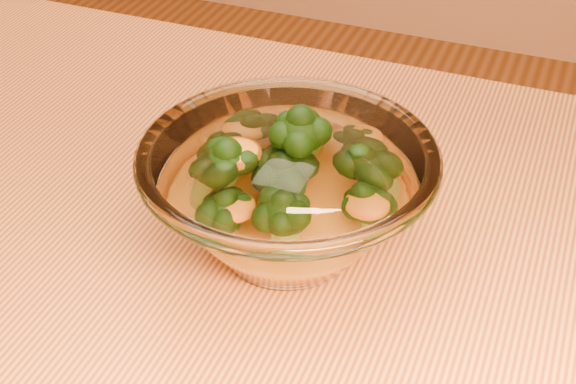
{
  "coord_description": "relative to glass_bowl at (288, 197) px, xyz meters",
  "views": [
    {
      "loc": [
        0.11,
        -0.36,
        1.16
      ],
      "look_at": [
        -0.07,
        0.08,
        0.81
      ],
      "focal_mm": 50.0,
      "sensor_mm": 36.0,
      "label": 1
    }
  ],
  "objects": [
    {
      "name": "broccoli_heap",
      "position": [
        -0.0,
        0.01,
        0.02
      ],
      "size": [
        0.15,
        0.13,
        0.08
      ],
      "color": "black",
      "rests_on": "cheese_sauce"
    },
    {
      "name": "glass_bowl",
      "position": [
        0.0,
        0.0,
        0.0
      ],
      "size": [
        0.22,
        0.22,
        0.1
      ],
      "color": "white",
      "rests_on": "table"
    },
    {
      "name": "cheese_sauce",
      "position": [
        0.0,
        -0.0,
        -0.02
      ],
      "size": [
        0.13,
        0.13,
        0.04
      ],
      "primitive_type": "ellipsoid",
      "color": "orange",
      "rests_on": "glass_bowl"
    }
  ]
}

